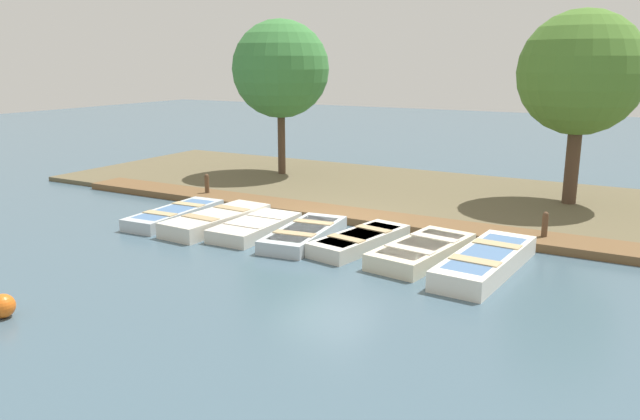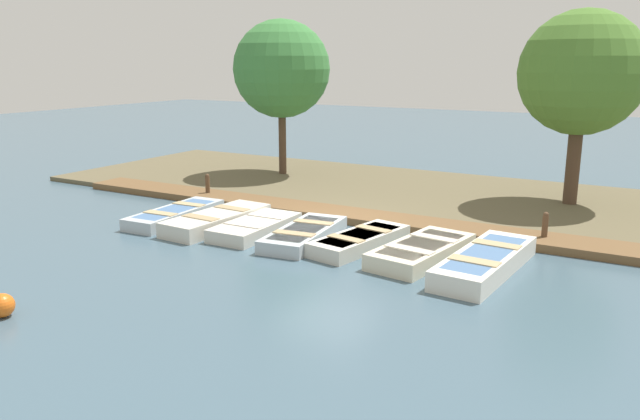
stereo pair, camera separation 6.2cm
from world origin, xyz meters
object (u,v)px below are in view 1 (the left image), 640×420
(buoy, at_px, (3,306))
(rowboat_4, at_px, (360,240))
(park_tree_far_left, at_px, (280,69))
(rowboat_1, at_px, (217,220))
(mooring_post_far, at_px, (545,228))
(park_tree_left, at_px, (581,74))
(rowboat_5, at_px, (422,251))
(rowboat_2, at_px, (256,227))
(rowboat_6, at_px, (486,261))
(rowboat_3, at_px, (304,234))
(mooring_post_near, at_px, (207,186))
(rowboat_0, at_px, (175,214))

(buoy, bearing_deg, rowboat_4, 151.93)
(park_tree_far_left, bearing_deg, rowboat_1, 19.29)
(mooring_post_far, xyz_separation_m, park_tree_left, (-4.26, -0.06, 3.47))
(rowboat_5, xyz_separation_m, park_tree_left, (-6.73, 2.06, 3.69))
(rowboat_2, bearing_deg, park_tree_far_left, -152.88)
(rowboat_5, distance_m, rowboat_6, 1.44)
(rowboat_5, bearing_deg, park_tree_left, 171.47)
(rowboat_3, height_order, mooring_post_near, mooring_post_near)
(rowboat_4, relative_size, mooring_post_far, 3.67)
(rowboat_5, height_order, mooring_post_near, mooring_post_near)
(rowboat_1, relative_size, park_tree_far_left, 0.56)
(mooring_post_near, bearing_deg, rowboat_0, 20.89)
(rowboat_2, bearing_deg, rowboat_3, 92.10)
(rowboat_2, height_order, rowboat_5, rowboat_5)
(rowboat_3, relative_size, rowboat_5, 1.01)
(buoy, distance_m, park_tree_far_left, 14.06)
(rowboat_1, relative_size, rowboat_6, 0.89)
(buoy, bearing_deg, rowboat_5, 142.02)
(rowboat_2, xyz_separation_m, rowboat_3, (-0.07, 1.39, -0.01))
(rowboat_2, xyz_separation_m, rowboat_4, (-0.19, 2.82, 0.00))
(rowboat_6, bearing_deg, rowboat_5, -91.08)
(rowboat_5, bearing_deg, park_tree_far_left, -121.73)
(rowboat_4, xyz_separation_m, park_tree_left, (-6.63, 3.61, 3.70))
(park_tree_left, bearing_deg, rowboat_6, -5.23)
(rowboat_3, distance_m, rowboat_5, 2.98)
(mooring_post_near, bearing_deg, buoy, 18.16)
(rowboat_0, xyz_separation_m, rowboat_6, (0.05, 8.47, 0.05))
(rowboat_3, relative_size, rowboat_4, 1.05)
(mooring_post_far, bearing_deg, park_tree_left, -179.23)
(mooring_post_far, distance_m, park_tree_left, 5.49)
(rowboat_1, bearing_deg, park_tree_left, 135.20)
(mooring_post_near, relative_size, park_tree_far_left, 0.14)
(rowboat_4, distance_m, mooring_post_far, 4.37)
(mooring_post_far, bearing_deg, rowboat_5, -40.57)
(rowboat_4, distance_m, park_tree_far_left, 9.97)
(rowboat_4, relative_size, rowboat_6, 0.81)
(rowboat_5, distance_m, mooring_post_near, 8.39)
(rowboat_1, distance_m, rowboat_5, 5.58)
(mooring_post_near, xyz_separation_m, buoy, (8.97, 2.94, -0.20))
(mooring_post_near, height_order, buoy, mooring_post_near)
(rowboat_1, relative_size, rowboat_3, 1.04)
(rowboat_3, relative_size, rowboat_6, 0.85)
(rowboat_3, distance_m, mooring_post_far, 5.68)
(mooring_post_far, relative_size, buoy, 1.94)
(rowboat_5, distance_m, park_tree_left, 7.94)
(mooring_post_far, bearing_deg, buoy, -38.71)
(mooring_post_near, distance_m, mooring_post_far, 10.13)
(rowboat_4, distance_m, mooring_post_near, 6.88)
(rowboat_2, bearing_deg, rowboat_0, -90.93)
(mooring_post_near, bearing_deg, rowboat_1, 43.28)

